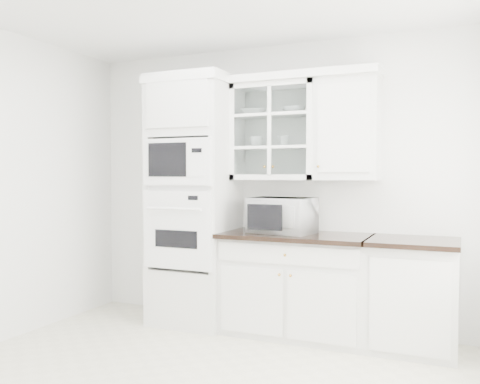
% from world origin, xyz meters
% --- Properties ---
extents(room_shell, '(4.00, 3.50, 2.70)m').
position_xyz_m(room_shell, '(0.00, 0.43, 1.78)').
color(room_shell, white).
rests_on(room_shell, ground).
extents(oven_column, '(0.76, 0.68, 2.40)m').
position_xyz_m(oven_column, '(-0.75, 1.42, 1.20)').
color(oven_column, silver).
rests_on(oven_column, ground).
extents(base_cabinet_run, '(1.32, 0.67, 0.92)m').
position_xyz_m(base_cabinet_run, '(0.28, 1.45, 0.46)').
color(base_cabinet_run, silver).
rests_on(base_cabinet_run, ground).
extents(extra_base_cabinet, '(0.72, 0.67, 0.92)m').
position_xyz_m(extra_base_cabinet, '(1.28, 1.45, 0.46)').
color(extra_base_cabinet, silver).
rests_on(extra_base_cabinet, ground).
extents(upper_cabinet_glass, '(0.80, 0.33, 0.90)m').
position_xyz_m(upper_cabinet_glass, '(0.03, 1.58, 1.85)').
color(upper_cabinet_glass, silver).
rests_on(upper_cabinet_glass, room_shell).
extents(upper_cabinet_solid, '(0.55, 0.33, 0.90)m').
position_xyz_m(upper_cabinet_solid, '(0.71, 1.58, 1.85)').
color(upper_cabinet_solid, silver).
rests_on(upper_cabinet_solid, room_shell).
extents(crown_molding, '(2.14, 0.38, 0.07)m').
position_xyz_m(crown_molding, '(-0.07, 1.56, 2.33)').
color(crown_molding, white).
rests_on(crown_molding, room_shell).
extents(countertop_microwave, '(0.62, 0.54, 0.32)m').
position_xyz_m(countertop_microwave, '(0.15, 1.44, 1.08)').
color(countertop_microwave, white).
rests_on(countertop_microwave, base_cabinet_run).
extents(bowl_a, '(0.27, 0.27, 0.06)m').
position_xyz_m(bowl_a, '(-0.19, 1.57, 2.04)').
color(bowl_a, white).
rests_on(bowl_a, upper_cabinet_glass).
extents(bowl_b, '(0.25, 0.25, 0.06)m').
position_xyz_m(bowl_b, '(0.21, 1.59, 2.04)').
color(bowl_b, white).
rests_on(bowl_b, upper_cabinet_glass).
extents(cup_a, '(0.13, 0.13, 0.10)m').
position_xyz_m(cup_a, '(-0.15, 1.57, 1.76)').
color(cup_a, white).
rests_on(cup_a, upper_cabinet_glass).
extents(cup_b, '(0.12, 0.12, 0.10)m').
position_xyz_m(cup_b, '(0.11, 1.58, 1.76)').
color(cup_b, white).
rests_on(cup_b, upper_cabinet_glass).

